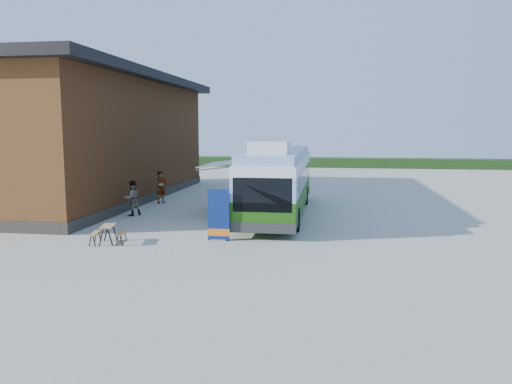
% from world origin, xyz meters
% --- Properties ---
extents(ground, '(100.00, 100.00, 0.00)m').
position_xyz_m(ground, '(0.00, 0.00, 0.00)').
color(ground, '#BCB7AD').
rests_on(ground, ground).
extents(barn, '(9.60, 21.20, 7.50)m').
position_xyz_m(barn, '(-10.50, 10.00, 3.59)').
color(barn, brown).
rests_on(barn, ground).
extents(hedge, '(40.00, 3.00, 1.00)m').
position_xyz_m(hedge, '(8.00, 38.00, 0.50)').
color(hedge, '#264419').
rests_on(hedge, ground).
extents(bus, '(2.67, 12.18, 3.74)m').
position_xyz_m(bus, '(1.38, 6.12, 1.79)').
color(bus, '#2F6911').
rests_on(bus, ground).
extents(awning, '(2.53, 4.11, 0.50)m').
position_xyz_m(awning, '(-0.97, 6.16, 2.73)').
color(awning, white).
rests_on(awning, ground).
extents(banner, '(0.86, 0.18, 1.98)m').
position_xyz_m(banner, '(-0.23, -0.03, 0.81)').
color(banner, navy).
rests_on(banner, ground).
extents(picnic_table, '(1.41, 1.31, 0.68)m').
position_xyz_m(picnic_table, '(-4.20, -1.14, 0.51)').
color(picnic_table, tan).
rests_on(picnic_table, ground).
extents(person_a, '(0.72, 0.81, 1.85)m').
position_xyz_m(person_a, '(-5.70, 8.88, 0.93)').
color(person_a, '#999999').
rests_on(person_a, ground).
extents(person_b, '(1.06, 1.06, 1.73)m').
position_xyz_m(person_b, '(-5.70, 4.73, 0.87)').
color(person_b, '#999999').
rests_on(person_b, ground).
extents(slurry_tanker, '(2.94, 5.70, 2.18)m').
position_xyz_m(slurry_tanker, '(-0.99, 19.54, 1.26)').
color(slurry_tanker, '#198B32').
rests_on(slurry_tanker, ground).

